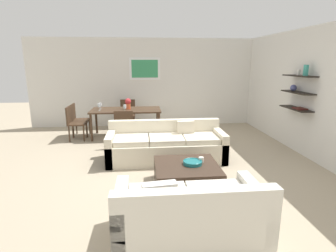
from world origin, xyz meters
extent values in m
plane|color=tan|center=(0.00, 0.00, 0.00)|extent=(18.00, 18.00, 0.00)
cube|color=silver|center=(0.30, 3.53, 1.35)|extent=(8.40, 0.06, 2.70)
cube|color=white|center=(-0.37, 3.48, 1.78)|extent=(0.95, 0.02, 0.67)
cube|color=#338C59|center=(-0.37, 3.47, 1.78)|extent=(0.80, 0.01, 0.53)
cube|color=silver|center=(3.03, 0.60, 1.35)|extent=(0.06, 8.20, 2.70)
cube|color=black|center=(2.86, 0.52, 1.70)|extent=(0.28, 0.90, 0.02)
cube|color=black|center=(2.86, 0.52, 1.35)|extent=(0.28, 0.90, 0.02)
cube|color=black|center=(2.86, 0.52, 1.00)|extent=(0.28, 0.90, 0.02)
cylinder|color=teal|center=(2.86, 0.32, 1.82)|extent=(0.10, 0.10, 0.22)
sphere|color=#4C518C|center=(2.86, 0.70, 1.43)|extent=(0.14, 0.14, 0.14)
cylinder|color=silver|center=(2.86, 0.57, 1.77)|extent=(0.07, 0.07, 0.12)
cube|color=#4C1E19|center=(2.86, 0.37, 1.03)|extent=(0.20, 0.28, 0.03)
cube|color=beige|center=(0.01, 0.30, 0.21)|extent=(2.38, 0.90, 0.42)
cube|color=beige|center=(0.01, 0.67, 0.60)|extent=(2.38, 0.16, 0.36)
cube|color=beige|center=(-1.11, 0.30, 0.30)|extent=(0.14, 0.90, 0.60)
cube|color=beige|center=(1.12, 0.30, 0.30)|extent=(0.14, 0.90, 0.60)
cube|color=beige|center=(-0.69, 0.26, 0.47)|extent=(0.68, 0.70, 0.10)
cube|color=beige|center=(0.01, 0.26, 0.47)|extent=(0.68, 0.70, 0.10)
cube|color=beige|center=(0.70, 0.26, 0.47)|extent=(0.68, 0.70, 0.10)
cube|color=beige|center=(0.44, 0.49, 0.60)|extent=(0.37, 0.15, 0.36)
cube|color=silver|center=(0.05, -2.21, 0.21)|extent=(1.68, 0.90, 0.42)
cube|color=silver|center=(0.05, -2.58, 0.60)|extent=(1.68, 0.16, 0.36)
cube|color=silver|center=(0.82, -2.21, 0.30)|extent=(0.14, 0.90, 0.60)
cube|color=silver|center=(-0.72, -2.21, 0.30)|extent=(0.14, 0.90, 0.60)
cube|color=silver|center=(0.40, -2.17, 0.47)|extent=(0.68, 0.70, 0.10)
cube|color=silver|center=(-0.30, -2.17, 0.47)|extent=(0.68, 0.70, 0.10)
cube|color=white|center=(-0.30, -2.40, 0.60)|extent=(0.37, 0.16, 0.36)
cube|color=#38281E|center=(0.23, -0.94, 0.19)|extent=(1.01, 0.97, 0.38)
cylinder|color=#19666B|center=(0.32, -0.93, 0.41)|extent=(0.30, 0.30, 0.05)
torus|color=#19666B|center=(0.32, -0.93, 0.43)|extent=(0.31, 0.31, 0.02)
cylinder|color=silver|center=(0.48, -0.86, 0.42)|extent=(0.09, 0.09, 0.09)
cube|color=#422D1E|center=(-0.91, 2.22, 0.73)|extent=(1.85, 0.91, 0.04)
cylinder|color=#422D1E|center=(-1.77, 1.82, 0.35)|extent=(0.06, 0.06, 0.71)
cylinder|color=#422D1E|center=(-0.04, 1.82, 0.35)|extent=(0.06, 0.06, 0.71)
cylinder|color=#422D1E|center=(-1.77, 2.61, 0.35)|extent=(0.06, 0.06, 0.71)
cylinder|color=#422D1E|center=(-0.04, 2.61, 0.35)|extent=(0.06, 0.06, 0.71)
cube|color=#422D1E|center=(-0.91, 1.44, 0.43)|extent=(0.44, 0.44, 0.04)
cube|color=#422D1E|center=(-0.91, 1.24, 0.67)|extent=(0.44, 0.04, 0.43)
cylinder|color=#422D1E|center=(-0.73, 1.62, 0.21)|extent=(0.04, 0.04, 0.41)
cylinder|color=#422D1E|center=(-1.09, 1.62, 0.21)|extent=(0.04, 0.04, 0.41)
cylinder|color=#422D1E|center=(-0.73, 1.26, 0.21)|extent=(0.04, 0.04, 0.41)
cylinder|color=#422D1E|center=(-1.09, 1.26, 0.21)|extent=(0.04, 0.04, 0.41)
cube|color=#422D1E|center=(-2.15, 2.42, 0.43)|extent=(0.44, 0.44, 0.04)
cube|color=#422D1E|center=(-2.35, 2.42, 0.67)|extent=(0.04, 0.44, 0.43)
cylinder|color=#422D1E|center=(-1.97, 2.24, 0.21)|extent=(0.04, 0.04, 0.41)
cylinder|color=#422D1E|center=(-1.97, 2.60, 0.21)|extent=(0.04, 0.04, 0.41)
cylinder|color=#422D1E|center=(-2.33, 2.24, 0.21)|extent=(0.04, 0.04, 0.41)
cylinder|color=#422D1E|center=(-2.33, 2.60, 0.21)|extent=(0.04, 0.04, 0.41)
cube|color=#422D1E|center=(-0.91, 2.99, 0.43)|extent=(0.44, 0.44, 0.04)
cube|color=#422D1E|center=(-0.91, 3.19, 0.67)|extent=(0.44, 0.04, 0.43)
cylinder|color=#422D1E|center=(-1.09, 2.81, 0.21)|extent=(0.04, 0.04, 0.41)
cylinder|color=#422D1E|center=(-0.73, 2.81, 0.21)|extent=(0.04, 0.04, 0.41)
cylinder|color=#422D1E|center=(-1.09, 3.17, 0.21)|extent=(0.04, 0.04, 0.41)
cylinder|color=#422D1E|center=(-0.73, 3.17, 0.21)|extent=(0.04, 0.04, 0.41)
cube|color=#422D1E|center=(-2.15, 2.01, 0.43)|extent=(0.44, 0.44, 0.04)
cube|color=#422D1E|center=(-2.35, 2.01, 0.67)|extent=(0.04, 0.44, 0.43)
cylinder|color=#422D1E|center=(-1.97, 1.83, 0.21)|extent=(0.04, 0.04, 0.41)
cylinder|color=#422D1E|center=(-1.97, 2.19, 0.21)|extent=(0.04, 0.04, 0.41)
cylinder|color=#422D1E|center=(-2.33, 1.83, 0.21)|extent=(0.04, 0.04, 0.41)
cylinder|color=#422D1E|center=(-2.33, 2.19, 0.21)|extent=(0.04, 0.04, 0.41)
cylinder|color=silver|center=(-1.59, 2.10, 0.75)|extent=(0.06, 0.06, 0.01)
cylinder|color=silver|center=(-1.59, 2.10, 0.80)|extent=(0.01, 0.01, 0.08)
cylinder|color=silver|center=(-1.59, 2.10, 0.88)|extent=(0.07, 0.07, 0.09)
cylinder|color=silver|center=(-1.59, 2.33, 0.75)|extent=(0.06, 0.06, 0.01)
cylinder|color=silver|center=(-1.59, 2.33, 0.80)|extent=(0.01, 0.01, 0.08)
cylinder|color=silver|center=(-1.59, 2.33, 0.88)|extent=(0.08, 0.08, 0.07)
cylinder|color=silver|center=(-0.91, 1.82, 0.75)|extent=(0.06, 0.06, 0.01)
cylinder|color=silver|center=(-0.91, 1.82, 0.80)|extent=(0.01, 0.01, 0.09)
cylinder|color=silver|center=(-0.91, 1.82, 0.89)|extent=(0.07, 0.07, 0.10)
cylinder|color=#D85933|center=(-0.84, 2.24, 0.82)|extent=(0.13, 0.13, 0.15)
sphere|color=red|center=(-0.84, 2.24, 0.96)|extent=(0.16, 0.16, 0.16)
camera|label=1|loc=(-0.45, -4.90, 1.98)|focal=28.46mm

